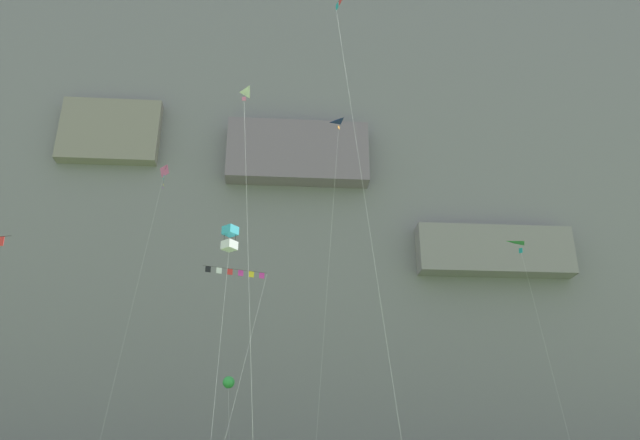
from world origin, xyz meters
TOP-DOWN VIEW (x-y plane):
  - cliff_face at (-0.00, 60.02)m, footprint 180.00×28.40m
  - kite_banner_upper_mid at (-5.13, 30.34)m, footprint 4.91×6.18m
  - kite_diamond_front_field at (-12.77, 35.70)m, footprint 2.03×6.42m
  - kite_delta_near_cliff at (3.24, 32.49)m, footprint 3.43×2.91m
  - kite_windsock_upper_left at (-5.77, 37.88)m, footprint 1.51×6.41m
  - kite_delta_low_left at (20.45, 35.49)m, footprint 2.03×5.81m
  - kite_box_mid_right at (-5.34, 25.55)m, footprint 1.24×5.51m
  - kite_banner_far_left at (2.42, 17.19)m, footprint 2.98×3.80m
  - kite_delta_mid_left at (-4.32, 16.17)m, footprint 2.49×4.42m

SIDE VIEW (x-z plane):
  - kite_windsock_upper_left at x=-5.77m, z-range 4.76..15.55m
  - kite_banner_upper_mid at x=-5.13m, z-range 7.69..25.43m
  - kite_box_mid_right at x=-5.34m, z-range 8.71..27.94m
  - kite_delta_low_left at x=20.45m, z-range 10.57..32.81m
  - kite_delta_mid_left at x=-4.32m, z-range 9.79..33.92m
  - kite_diamond_front_field at x=-12.77m, z-range 11.60..41.33m
  - kite_delta_near_cliff at x=3.24m, z-range 13.65..45.88m
  - kite_banner_far_left at x=2.42m, z-range 13.83..47.60m
  - cliff_face at x=0.00m, z-range -0.01..75.17m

